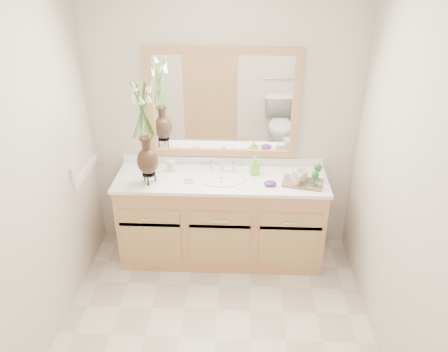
{
  "coord_description": "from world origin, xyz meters",
  "views": [
    {
      "loc": [
        0.17,
        -2.33,
        2.61
      ],
      "look_at": [
        0.04,
        0.65,
        1.04
      ],
      "focal_mm": 35.0,
      "sensor_mm": 36.0,
      "label": 1
    }
  ],
  "objects_px": {
    "flower_vase": "(144,118)",
    "soap_bottle": "(254,166)",
    "tray": "(303,183)",
    "tumbler": "(171,166)"
  },
  "relations": [
    {
      "from": "soap_bottle",
      "to": "tumbler",
      "type": "bearing_deg",
      "value": 160.47
    },
    {
      "from": "flower_vase",
      "to": "soap_bottle",
      "type": "bearing_deg",
      "value": 13.14
    },
    {
      "from": "flower_vase",
      "to": "soap_bottle",
      "type": "distance_m",
      "value": 1.05
    },
    {
      "from": "tumbler",
      "to": "tray",
      "type": "relative_size",
      "value": 0.28
    },
    {
      "from": "soap_bottle",
      "to": "tray",
      "type": "distance_m",
      "value": 0.44
    },
    {
      "from": "tumbler",
      "to": "tray",
      "type": "height_order",
      "value": "tumbler"
    },
    {
      "from": "soap_bottle",
      "to": "tray",
      "type": "relative_size",
      "value": 0.45
    },
    {
      "from": "tray",
      "to": "soap_bottle",
      "type": "bearing_deg",
      "value": 170.95
    },
    {
      "from": "tray",
      "to": "tumbler",
      "type": "bearing_deg",
      "value": -176.35
    },
    {
      "from": "flower_vase",
      "to": "soap_bottle",
      "type": "xyz_separation_m",
      "value": [
        0.89,
        0.21,
        -0.51
      ]
    }
  ]
}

